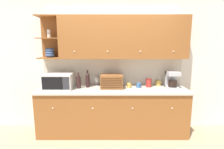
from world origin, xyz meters
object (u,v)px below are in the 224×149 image
(storage_canister, at_px, (148,83))
(wine_bottle, at_px, (78,81))
(wine_glass, at_px, (96,79))
(mug_blue_second, at_px, (128,85))
(mug, at_px, (158,83))
(bread_box, at_px, (111,81))
(second_wine_bottle, at_px, (87,80))
(microwave, at_px, (58,81))
(mug_patterned_third, at_px, (138,85))
(coffee_maker, at_px, (171,79))

(storage_canister, bearing_deg, wine_bottle, -175.83)
(wine_glass, bearing_deg, storage_canister, -5.64)
(wine_glass, bearing_deg, mug_blue_second, -13.11)
(wine_glass, height_order, mug, wine_glass)
(bread_box, distance_m, storage_canister, 0.75)
(second_wine_bottle, relative_size, wine_glass, 1.77)
(microwave, height_order, wine_glass, microwave)
(wine_bottle, height_order, mug_patterned_third, wine_bottle)
(mug, bearing_deg, coffee_maker, -38.07)
(mug_blue_second, height_order, coffee_maker, coffee_maker)
(second_wine_bottle, bearing_deg, mug, 5.12)
(mug_blue_second, xyz_separation_m, coffee_maker, (0.84, -0.01, 0.12))
(mug_blue_second, height_order, mug_patterned_third, mug_patterned_third)
(mug, bearing_deg, bread_box, -167.71)
(microwave, relative_size, coffee_maker, 1.65)
(second_wine_bottle, bearing_deg, wine_bottle, -151.08)
(mug_patterned_third, xyz_separation_m, storage_canister, (0.21, 0.05, 0.04))
(storage_canister, bearing_deg, bread_box, -173.00)
(coffee_maker, bearing_deg, microwave, -178.31)
(wine_glass, xyz_separation_m, bread_box, (0.31, -0.19, 0.00))
(coffee_maker, bearing_deg, bread_box, -178.15)
(mug_patterned_third, distance_m, mug, 0.46)
(mug_blue_second, bearing_deg, storage_canister, 6.79)
(wine_bottle, xyz_separation_m, wine_glass, (0.33, 0.20, -0.01))
(bread_box, relative_size, mug_patterned_third, 4.50)
(microwave, height_order, mug_blue_second, microwave)
(wine_glass, xyz_separation_m, storage_canister, (1.05, -0.10, -0.05))
(microwave, relative_size, mug, 5.01)
(mug_blue_second, bearing_deg, wine_bottle, -176.90)
(mug_patterned_third, height_order, storage_canister, storage_canister)
(microwave, bearing_deg, bread_box, 1.49)
(mug_blue_second, xyz_separation_m, storage_canister, (0.40, 0.05, 0.04))
(wine_bottle, relative_size, mug, 2.89)
(second_wine_bottle, xyz_separation_m, bread_box, (0.47, -0.08, -0.02))
(second_wine_bottle, height_order, mug_patterned_third, second_wine_bottle)
(bread_box, relative_size, storage_canister, 2.48)
(bread_box, distance_m, coffee_maker, 1.18)
(second_wine_bottle, bearing_deg, wine_glass, 33.97)
(mug_blue_second, relative_size, mug, 0.84)
(microwave, distance_m, mug, 2.00)
(second_wine_bottle, distance_m, mug_blue_second, 0.82)
(mug_blue_second, bearing_deg, microwave, -177.06)
(mug_blue_second, distance_m, mug, 0.64)
(second_wine_bottle, xyz_separation_m, mug_blue_second, (0.81, -0.04, -0.11))
(bread_box, bearing_deg, wine_glass, 147.61)
(second_wine_bottle, relative_size, mug, 3.18)
(mug_blue_second, distance_m, mug_patterned_third, 0.19)
(bread_box, height_order, mug_blue_second, bread_box)
(bread_box, xyz_separation_m, coffee_maker, (1.18, 0.04, 0.03))
(microwave, bearing_deg, storage_canister, 3.81)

